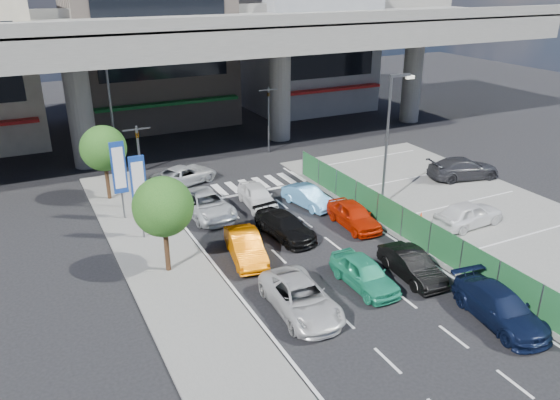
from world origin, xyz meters
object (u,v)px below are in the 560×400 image
minivan_navy_back (500,307)px  wagon_silver_front_left (206,205)px  hatch_black_mid_right (412,265)px  signboard_near (139,186)px  street_lamp_right (390,130)px  crossing_wagon_silver (185,175)px  taxi_orange_left (246,247)px  traffic_cone (421,218)px  parked_sedan_white (468,214)px  tree_near (163,207)px  traffic_light_left (138,147)px  signboard_far (119,170)px  taxi_teal_mid (364,273)px  parked_sedan_dgrey (463,168)px  sedan_white_front_mid (257,196)px  street_lamp_left (114,112)px  sedan_black_mid (285,226)px  traffic_light_right (268,104)px  tree_far (103,148)px  sedan_white_mid_left (301,298)px  kei_truck_front_right (308,197)px  taxi_orange_right (354,215)px

minivan_navy_back → wagon_silver_front_left: 17.04m
hatch_black_mid_right → signboard_near: bearing=140.8°
street_lamp_right → minivan_navy_back: 13.09m
crossing_wagon_silver → taxi_orange_left: bearing=157.8°
taxi_orange_left → traffic_cone: taxi_orange_left is taller
crossing_wagon_silver → parked_sedan_white: parked_sedan_white is taller
street_lamp_right → tree_near: 14.38m
traffic_light_left → tree_near: 8.06m
signboard_far → hatch_black_mid_right: (10.63, -12.62, -2.42)m
street_lamp_right → wagon_silver_front_left: 11.62m
traffic_light_left → taxi_teal_mid: 15.26m
taxi_orange_left → crossing_wagon_silver: 11.62m
wagon_silver_front_left → parked_sedan_white: (12.63, -8.08, 0.10)m
street_lamp_right → parked_sedan_dgrey: 8.76m
sedan_white_front_mid → street_lamp_left: bearing=131.7°
taxi_teal_mid → signboard_near: bearing=130.0°
tree_near → sedan_white_front_mid: (7.12, 5.36, -2.71)m
crossing_wagon_silver → sedan_black_mid: bearing=173.4°
traffic_light_left → traffic_light_right: size_ratio=1.00×
tree_far → hatch_black_mid_right: bearing=-56.1°
taxi_teal_mid → sedan_white_mid_left: bearing=-172.0°
traffic_light_left → crossing_wagon_silver: traffic_light_left is taller
sedan_white_mid_left → crossing_wagon_silver: 16.90m
signboard_far → crossing_wagon_silver: size_ratio=1.02×
sedan_white_mid_left → parked_sedan_dgrey: (17.81, 9.13, 0.12)m
minivan_navy_back → sedan_white_mid_left: bearing=156.2°
sedan_black_mid → parked_sedan_dgrey: size_ratio=0.87×
minivan_navy_back → sedan_black_mid: size_ratio=1.08×
tree_near → sedan_black_mid: tree_near is taller
street_lamp_right → crossing_wagon_silver: (-9.84, 9.13, -4.13)m
tree_near → street_lamp_right: bearing=8.0°
traffic_light_right → tree_far: (-13.30, -4.50, -0.55)m
taxi_orange_left → kei_truck_front_right: (6.08, 4.49, -0.07)m
tree_near → sedan_white_mid_left: tree_near is taller
street_lamp_right → tree_far: street_lamp_right is taller
traffic_light_left → sedan_white_mid_left: bearing=-76.7°
crossing_wagon_silver → taxi_teal_mid: bearing=171.6°
sedan_black_mid → signboard_far: bearing=132.6°
taxi_teal_mid → taxi_orange_right: taxi_orange_right is taller
traffic_light_left → signboard_near: (-1.00, -4.01, -0.87)m
traffic_light_left → parked_sedan_white: bearing=-34.1°
traffic_light_left → sedan_black_mid: bearing=-50.2°
taxi_orange_right → minivan_navy_back: bearing=-86.4°
parked_sedan_dgrey → traffic_cone: parked_sedan_dgrey is taller
signboard_far → tree_near: (0.60, -6.99, 0.32)m
kei_truck_front_right → sedan_black_mid: bearing=-147.5°
street_lamp_left → sedan_black_mid: street_lamp_left is taller
sedan_white_front_mid → kei_truck_front_right: 3.09m
hatch_black_mid_right → sedan_white_front_mid: 11.36m
traffic_light_left → sedan_black_mid: traffic_light_left is taller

